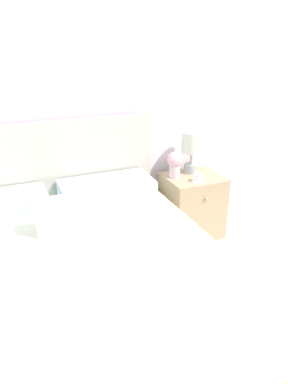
{
  "coord_description": "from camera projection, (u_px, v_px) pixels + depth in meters",
  "views": [
    {
      "loc": [
        -0.36,
        -2.83,
        1.69
      ],
      "look_at": [
        0.59,
        -0.55,
        0.63
      ],
      "focal_mm": 35.0,
      "sensor_mm": 36.0,
      "label": 1
    }
  ],
  "objects": [
    {
      "name": "ground_plane",
      "position": [
        55.0,
        247.0,
        3.2
      ],
      "size": [
        12.0,
        12.0,
        0.0
      ],
      "primitive_type": "plane",
      "color": "silver"
    },
    {
      "name": "wall_back",
      "position": [
        37.0,
        90.0,
        2.74
      ],
      "size": [
        8.0,
        0.06,
        2.6
      ],
      "color": "white",
      "rests_on": "ground_plane"
    },
    {
      "name": "bed",
      "position": [
        78.0,
        282.0,
        2.3
      ],
      "size": [
        1.73,
        2.01,
        1.08
      ],
      "color": "tan",
      "rests_on": "ground_plane"
    },
    {
      "name": "nightstand",
      "position": [
        192.0,
        205.0,
        3.31
      ],
      "size": [
        0.48,
        0.45,
        0.55
      ],
      "color": "tan",
      "rests_on": "ground_plane"
    },
    {
      "name": "table_lamp",
      "position": [
        192.0,
        146.0,
        3.2
      ],
      "size": [
        0.18,
        0.18,
        0.36
      ],
      "color": "#A8B2BC",
      "rests_on": "nightstand"
    },
    {
      "name": "flower_vase",
      "position": [
        175.0,
        163.0,
        3.14
      ],
      "size": [
        0.13,
        0.13,
        0.22
      ],
      "color": "silver",
      "rests_on": "nightstand"
    },
    {
      "name": "teacup",
      "position": [
        198.0,
        178.0,
        3.09
      ],
      "size": [
        0.11,
        0.11,
        0.07
      ],
      "color": "white",
      "rests_on": "nightstand"
    }
  ]
}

